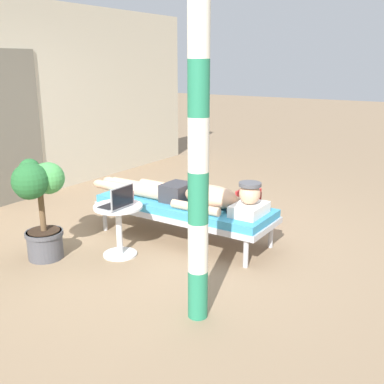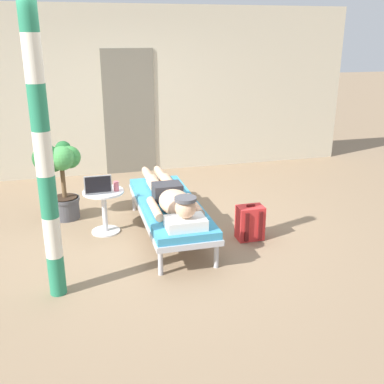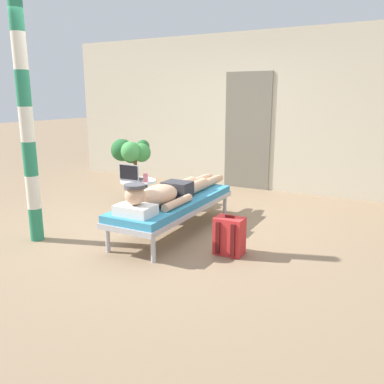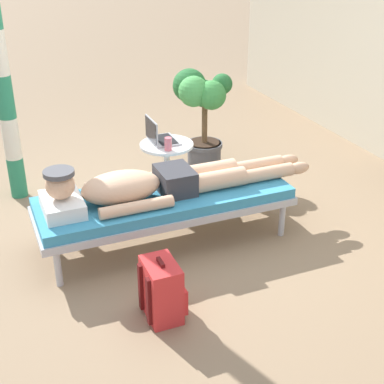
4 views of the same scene
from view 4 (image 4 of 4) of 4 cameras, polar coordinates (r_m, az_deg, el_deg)
The scene contains 8 objects.
ground_plane at distance 4.64m, azimuth -1.61°, elevation -3.77°, with size 40.00×40.00×0.00m, color #8C7256.
lounge_chair at distance 4.33m, azimuth -2.84°, elevation -1.00°, with size 0.68×2.00×0.42m.
person_reclining at distance 4.22m, azimuth -4.29°, elevation 0.83°, with size 0.53×2.17×0.33m.
side_table at distance 5.02m, azimuth -2.59°, elevation 3.22°, with size 0.48×0.48×0.52m.
laptop at distance 4.98m, azimuth -3.44°, elevation 5.77°, with size 0.31×0.24×0.23m.
drink_glass at distance 4.80m, azimuth -2.46°, elevation 4.95°, with size 0.06×0.06×0.11m, color #D86672.
backpack at distance 3.61m, azimuth -3.09°, elevation -10.05°, with size 0.30×0.26×0.42m.
potted_plant at distance 5.53m, azimuth 0.92°, elevation 8.74°, with size 0.58×0.54×1.00m.
Camera 4 is at (3.75, -1.41, 2.35)m, focal length 51.94 mm.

